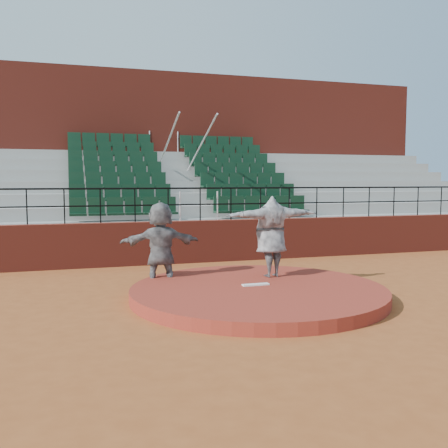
{
  "coord_description": "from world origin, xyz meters",
  "views": [
    {
      "loc": [
        -3.83,
        -9.92,
        2.54
      ],
      "look_at": [
        0.0,
        2.5,
        1.4
      ],
      "focal_mm": 40.0,
      "sensor_mm": 36.0,
      "label": 1
    }
  ],
  "objects": [
    {
      "name": "boundary_wall",
      "position": [
        0.0,
        5.0,
        0.65
      ],
      "size": [
        24.0,
        0.3,
        1.3
      ],
      "primitive_type": "cube",
      "color": "maroon",
      "rests_on": "ground"
    },
    {
      "name": "wall_railing",
      "position": [
        0.0,
        5.0,
        2.03
      ],
      "size": [
        24.04,
        0.05,
        1.03
      ],
      "color": "black",
      "rests_on": "boundary_wall"
    },
    {
      "name": "pitchers_mound",
      "position": [
        0.0,
        0.0,
        0.12
      ],
      "size": [
        5.5,
        5.5,
        0.25
      ],
      "primitive_type": "cylinder",
      "color": "maroon",
      "rests_on": "ground"
    },
    {
      "name": "pitching_rubber",
      "position": [
        0.0,
        0.15,
        0.27
      ],
      "size": [
        0.6,
        0.15,
        0.03
      ],
      "primitive_type": "cube",
      "color": "white",
      "rests_on": "pitchers_mound"
    },
    {
      "name": "press_box_facade",
      "position": [
        0.0,
        12.6,
        3.55
      ],
      "size": [
        24.0,
        3.0,
        7.1
      ],
      "primitive_type": "cube",
      "color": "maroon",
      "rests_on": "ground"
    },
    {
      "name": "seating_deck",
      "position": [
        0.0,
        8.65,
        1.44
      ],
      "size": [
        24.0,
        5.97,
        4.63
      ],
      "color": "gray",
      "rests_on": "ground"
    },
    {
      "name": "fielder",
      "position": [
        -1.81,
        1.71,
        1.02
      ],
      "size": [
        1.91,
        0.68,
        2.03
      ],
      "primitive_type": "imported",
      "rotation": [
        0.0,
        0.0,
        3.1
      ],
      "color": "black",
      "rests_on": "ground"
    },
    {
      "name": "pitcher",
      "position": [
        0.71,
        0.99,
        1.21
      ],
      "size": [
        2.41,
        0.84,
        1.92
      ],
      "primitive_type": "imported",
      "rotation": [
        0.0,
        0.0,
        3.23
      ],
      "color": "black",
      "rests_on": "pitchers_mound"
    },
    {
      "name": "ground",
      "position": [
        0.0,
        0.0,
        0.0
      ],
      "size": [
        90.0,
        90.0,
        0.0
      ],
      "primitive_type": "plane",
      "color": "#974C22",
      "rests_on": "ground"
    }
  ]
}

